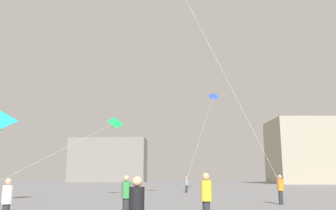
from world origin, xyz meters
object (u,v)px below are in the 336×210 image
object	(u,v)px
person_in_grey	(186,184)
person_in_yellow	(206,196)
person_in_green	(126,194)
building_centre_hall	(331,152)
building_left_hall	(109,160)
person_in_white	(7,200)
kite_emerald_delta	(113,124)
person_in_black	(137,209)
kite_cobalt_diamond	(213,96)
person_in_orange	(280,188)

from	to	relation	value
person_in_grey	person_in_yellow	distance (m)	24.99
person_in_green	building_centre_hall	distance (m)	74.63
person_in_grey	building_left_hall	world-z (taller)	building_left_hall
person_in_yellow	person_in_grey	bearing A→B (deg)	-115.14
person_in_yellow	building_centre_hall	bearing A→B (deg)	-141.88
person_in_grey	building_centre_hall	distance (m)	54.04
person_in_white	building_centre_hall	size ratio (longest dim) A/B	0.06
building_centre_hall	building_left_hall	bearing A→B (deg)	159.28
person_in_yellow	kite_emerald_delta	xyz separation A→B (m)	(-6.52, 16.48, 5.11)
person_in_black	building_left_hall	world-z (taller)	building_left_hall
person_in_grey	person_in_black	world-z (taller)	person_in_black
kite_cobalt_diamond	building_centre_hall	xyz separation A→B (m)	(29.81, 36.45, -4.60)
person_in_black	kite_cobalt_diamond	world-z (taller)	kite_cobalt_diamond
person_in_orange	building_centre_hall	distance (m)	64.22
person_in_green	kite_cobalt_diamond	xyz separation A→B (m)	(6.79, 28.31, 10.66)
kite_emerald_delta	building_centre_hall	bearing A→B (deg)	51.71
building_left_hall	building_centre_hall	bearing A→B (deg)	-20.72
person_in_grey	person_in_yellow	xyz separation A→B (m)	(0.12, -24.99, 0.12)
person_in_black	kite_emerald_delta	world-z (taller)	kite_emerald_delta
kite_cobalt_diamond	building_centre_hall	bearing A→B (deg)	50.72
building_left_hall	person_in_black	bearing A→B (deg)	-78.53
person_in_grey	kite_emerald_delta	xyz separation A→B (m)	(-6.40, -8.51, 5.22)
person_in_grey	person_in_black	distance (m)	29.43
kite_emerald_delta	person_in_yellow	bearing A→B (deg)	-68.40
kite_emerald_delta	building_left_hall	xyz separation A→B (m)	(-14.14, 70.92, -0.06)
person_in_orange	person_in_grey	size ratio (longest dim) A/B	1.10
person_in_green	person_in_yellow	bearing A→B (deg)	-136.58
person_in_yellow	kite_emerald_delta	distance (m)	18.44
kite_emerald_delta	building_centre_hall	distance (m)	64.34
person_in_green	building_left_hall	bearing A→B (deg)	-0.91
person_in_black	kite_emerald_delta	xyz separation A→B (m)	(-4.48, 20.86, 5.17)
person_in_grey	person_in_green	xyz separation A→B (m)	(-3.14, -22.77, 0.07)
person_in_orange	person_in_yellow	world-z (taller)	person_in_yellow
kite_emerald_delta	kite_cobalt_diamond	world-z (taller)	kite_cobalt_diamond
person_in_orange	building_left_hall	size ratio (longest dim) A/B	0.09
person_in_yellow	person_in_black	bearing A→B (deg)	39.53
person_in_black	building_centre_hall	xyz separation A→B (m)	(35.38, 71.35, 6.08)
person_in_yellow	building_centre_hall	distance (m)	75.05
person_in_grey	person_in_green	size ratio (longest dim) A/B	0.93
person_in_white	kite_emerald_delta	distance (m)	17.62
building_left_hall	kite_emerald_delta	bearing A→B (deg)	-78.72
person_in_orange	person_in_green	world-z (taller)	person_in_orange
person_in_orange	person_in_black	bearing A→B (deg)	108.32
building_left_hall	person_in_yellow	bearing A→B (deg)	-76.70
person_in_yellow	person_in_orange	bearing A→B (deg)	-144.97
building_centre_hall	person_in_white	bearing A→B (deg)	-121.06
person_in_black	building_centre_hall	world-z (taller)	building_centre_hall
person_in_orange	building_left_hall	world-z (taller)	building_left_hall
person_in_white	building_centre_hall	xyz separation A→B (m)	(40.55, 67.32, 6.13)
person_in_yellow	building_left_hall	distance (m)	89.95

